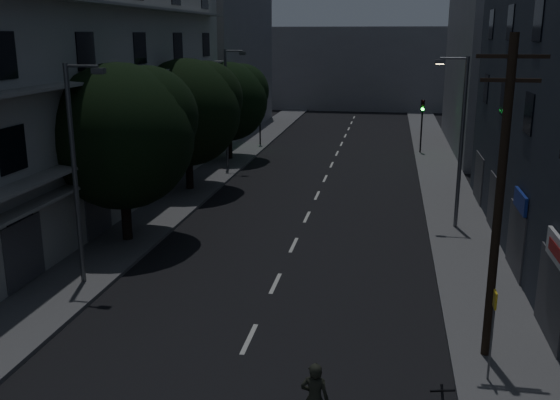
% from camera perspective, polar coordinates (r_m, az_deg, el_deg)
% --- Properties ---
extents(ground, '(160.00, 160.00, 0.00)m').
position_cam_1_polar(ground, '(36.90, 3.50, 0.61)').
color(ground, black).
rests_on(ground, ground).
extents(sidewalk_left, '(3.00, 90.00, 0.15)m').
position_cam_1_polar(sidewalk_left, '(38.42, -7.68, 1.19)').
color(sidewalk_left, '#565659').
rests_on(sidewalk_left, ground).
extents(sidewalk_right, '(3.00, 90.00, 0.15)m').
position_cam_1_polar(sidewalk_right, '(36.84, 15.17, 0.20)').
color(sidewalk_right, '#565659').
rests_on(sidewalk_right, ground).
extents(lane_markings, '(0.15, 60.50, 0.01)m').
position_cam_1_polar(lane_markings, '(42.95, 4.46, 2.64)').
color(lane_markings, beige).
rests_on(lane_markings, ground).
extents(building_left, '(7.00, 36.00, 14.00)m').
position_cam_1_polar(building_left, '(32.76, -19.50, 10.39)').
color(building_left, '#A2A29D').
rests_on(building_left, ground).
extents(building_far_left, '(6.00, 20.00, 16.00)m').
position_cam_1_polar(building_far_left, '(60.69, -5.43, 13.80)').
color(building_far_left, slate).
rests_on(building_far_left, ground).
extents(building_far_right, '(6.00, 20.00, 13.00)m').
position_cam_1_polar(building_far_right, '(53.22, 19.03, 11.31)').
color(building_far_right, slate).
rests_on(building_far_right, ground).
extents(building_far_end, '(24.00, 8.00, 10.00)m').
position_cam_1_polar(building_far_end, '(80.75, 7.31, 11.87)').
color(building_far_end, slate).
rests_on(building_far_end, ground).
extents(tree_near, '(6.35, 6.35, 7.83)m').
position_cam_1_polar(tree_near, '(27.99, -14.18, 6.15)').
color(tree_near, black).
rests_on(tree_near, sidewalk_left).
extents(tree_mid, '(6.22, 6.22, 7.65)m').
position_cam_1_polar(tree_mid, '(37.04, -8.37, 8.29)').
color(tree_mid, black).
rests_on(tree_mid, sidewalk_left).
extents(tree_far, '(5.71, 5.71, 7.06)m').
position_cam_1_polar(tree_far, '(46.16, -4.66, 9.23)').
color(tree_far, black).
rests_on(tree_far, sidewalk_left).
extents(traffic_signal_far_right, '(0.28, 0.37, 4.10)m').
position_cam_1_polar(traffic_signal_far_right, '(49.78, 12.88, 7.61)').
color(traffic_signal_far_right, black).
rests_on(traffic_signal_far_right, sidewalk_right).
extents(traffic_signal_far_left, '(0.28, 0.37, 4.10)m').
position_cam_1_polar(traffic_signal_far_left, '(52.12, -1.85, 8.29)').
color(traffic_signal_far_left, black).
rests_on(traffic_signal_far_left, sidewalk_left).
extents(street_lamp_left_near, '(1.51, 0.25, 8.00)m').
position_cam_1_polar(street_lamp_left_near, '(23.37, -18.07, 3.08)').
color(street_lamp_left_near, '#515458').
rests_on(street_lamp_left_near, sidewalk_left).
extents(street_lamp_right, '(1.51, 0.25, 8.00)m').
position_cam_1_polar(street_lamp_right, '(30.22, 16.09, 5.77)').
color(street_lamp_right, '#595B61').
rests_on(street_lamp_right, sidewalk_right).
extents(street_lamp_left_far, '(1.51, 0.25, 8.00)m').
position_cam_1_polar(street_lamp_left_far, '(42.69, -4.79, 8.81)').
color(street_lamp_left_far, '#505457').
rests_on(street_lamp_left_far, sidewalk_left).
extents(utility_pole, '(1.80, 0.24, 9.00)m').
position_cam_1_polar(utility_pole, '(17.82, 19.43, 0.33)').
color(utility_pole, black).
rests_on(utility_pole, sidewalk_right).
extents(bus_stop_sign, '(0.06, 0.35, 2.52)m').
position_cam_1_polar(bus_stop_sign, '(17.47, 18.91, -10.30)').
color(bus_stop_sign, '#595B60').
rests_on(bus_stop_sign, sidewalk_right).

